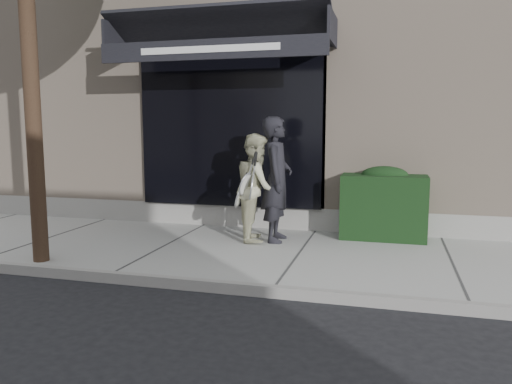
% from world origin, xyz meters
% --- Properties ---
extents(ground, '(80.00, 80.00, 0.00)m').
position_xyz_m(ground, '(0.00, 0.00, 0.00)').
color(ground, black).
rests_on(ground, ground).
extents(sidewalk, '(20.00, 3.00, 0.12)m').
position_xyz_m(sidewalk, '(0.00, 0.00, 0.06)').
color(sidewalk, '#9A9A95').
rests_on(sidewalk, ground).
extents(curb, '(20.00, 0.10, 0.14)m').
position_xyz_m(curb, '(0.00, -1.55, 0.07)').
color(curb, gray).
rests_on(curb, ground).
extents(building_facade, '(14.30, 8.04, 5.64)m').
position_xyz_m(building_facade, '(-0.01, 4.96, 2.74)').
color(building_facade, '#C8B099').
rests_on(building_facade, ground).
extents(hedge, '(1.30, 0.70, 1.14)m').
position_xyz_m(hedge, '(1.10, 1.25, 0.66)').
color(hedge, black).
rests_on(hedge, sidewalk).
extents(pedestrian_front, '(0.75, 0.84, 1.90)m').
position_xyz_m(pedestrian_front, '(-0.48, 0.63, 1.07)').
color(pedestrian_front, black).
rests_on(pedestrian_front, sidewalk).
extents(pedestrian_back, '(0.81, 0.93, 1.64)m').
position_xyz_m(pedestrian_back, '(-0.78, 0.60, 0.94)').
color(pedestrian_back, beige).
rests_on(pedestrian_back, sidewalk).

